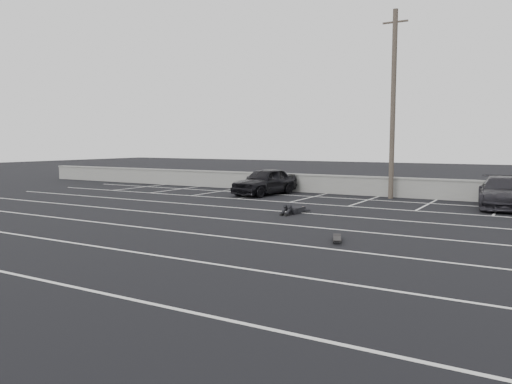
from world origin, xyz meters
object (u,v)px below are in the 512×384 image
Objects in this scene: person at (297,207)px; car_left at (265,181)px; skateboard at (337,239)px; car_right at (502,192)px; utility_pole at (393,104)px.

car_left is at bearing 133.66° from person.
car_left is 13.36m from skateboard.
car_right is (11.88, 0.40, -0.06)m from car_left.
person is at bearing 105.15° from skateboard.
car_right is 11.43m from skateboard.
skateboard is at bearing -115.13° from car_right.
car_left is 0.92× the size of car_right.
skateboard is at bearing -81.84° from utility_pole.
person is 6.08m from skateboard.
car_right is 2.10× the size of person.
car_right reaches higher than skateboard.
skateboard is (8.31, -10.44, -0.67)m from car_left.
car_right reaches higher than person.
car_left is 7.93m from utility_pole.
person is at bearing -147.25° from car_right.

